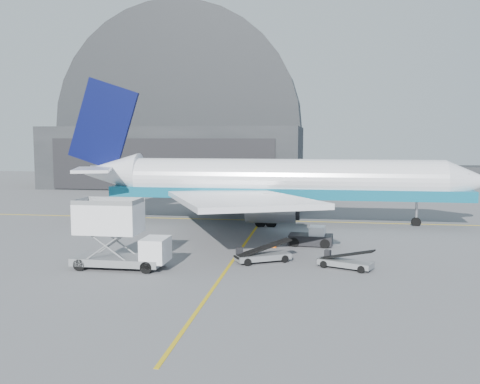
% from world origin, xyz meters
% --- Properties ---
extents(ground, '(200.00, 200.00, 0.00)m').
position_xyz_m(ground, '(0.00, 0.00, 0.00)').
color(ground, '#565659').
rests_on(ground, ground).
extents(taxi_lines, '(80.00, 42.12, 0.02)m').
position_xyz_m(taxi_lines, '(0.00, 12.67, 0.01)').
color(taxi_lines, gold).
rests_on(taxi_lines, ground).
extents(hangar, '(50.00, 28.30, 28.00)m').
position_xyz_m(hangar, '(-22.00, 64.95, 9.54)').
color(hangar, black).
rests_on(hangar, ground).
extents(distant_bldg_a, '(14.00, 8.00, 4.00)m').
position_xyz_m(distant_bldg_a, '(38.00, 72.00, 0.00)').
color(distant_bldg_a, black).
rests_on(distant_bldg_a, ground).
extents(airliner, '(49.58, 48.08, 17.40)m').
position_xyz_m(airliner, '(0.96, 18.65, 4.87)').
color(airliner, white).
rests_on(airliner, ground).
extents(catering_truck, '(7.37, 2.90, 5.06)m').
position_xyz_m(catering_truck, '(-8.40, -5.04, 2.56)').
color(catering_truck, slate).
rests_on(catering_truck, ground).
extents(pushback_tug, '(4.17, 2.64, 1.86)m').
position_xyz_m(pushback_tug, '(6.31, 5.99, 0.70)').
color(pushback_tug, black).
rests_on(pushback_tug, ground).
extents(belt_loader_a, '(4.64, 3.47, 1.81)m').
position_xyz_m(belt_loader_a, '(2.44, -1.43, 0.56)').
color(belt_loader_a, slate).
rests_on(belt_loader_a, ground).
extents(belt_loader_b, '(4.42, 2.96, 1.69)m').
position_xyz_m(belt_loader_b, '(8.98, -2.53, 0.52)').
color(belt_loader_b, slate).
rests_on(belt_loader_b, ground).
extents(traffic_cone, '(0.41, 0.41, 0.59)m').
position_xyz_m(traffic_cone, '(2.90, 4.44, 0.28)').
color(traffic_cone, '#FF5F08').
rests_on(traffic_cone, ground).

